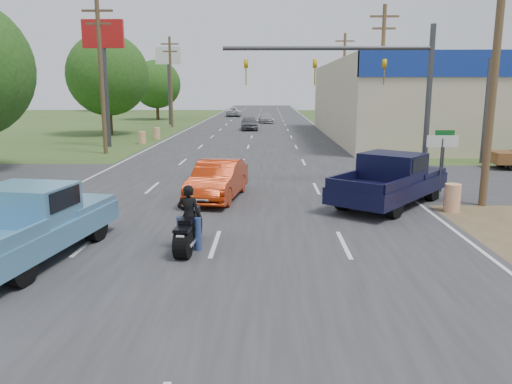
{
  "coord_description": "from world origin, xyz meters",
  "views": [
    {
      "loc": [
        1.46,
        -5.36,
        4.27
      ],
      "look_at": [
        1.13,
        9.0,
        1.3
      ],
      "focal_mm": 35.0,
      "sensor_mm": 36.0,
      "label": 1
    }
  ],
  "objects_px": {
    "rider": "(189,220)",
    "distant_car_white": "(234,112)",
    "motorcycle": "(189,231)",
    "navy_pickup": "(392,179)",
    "distant_car_silver": "(266,118)",
    "distant_car_grey": "(249,123)",
    "red_convertible": "(218,180)",
    "blue_pickup": "(31,221)"
  },
  "relations": [
    {
      "from": "rider",
      "to": "distant_car_white",
      "type": "bearing_deg",
      "value": -82.48
    },
    {
      "from": "navy_pickup",
      "to": "distant_car_silver",
      "type": "bearing_deg",
      "value": 133.57
    },
    {
      "from": "rider",
      "to": "red_convertible",
      "type": "bearing_deg",
      "value": -86.48
    },
    {
      "from": "distant_car_white",
      "to": "rider",
      "type": "bearing_deg",
      "value": 92.32
    },
    {
      "from": "motorcycle",
      "to": "navy_pickup",
      "type": "relative_size",
      "value": 0.4
    },
    {
      "from": "distant_car_white",
      "to": "navy_pickup",
      "type": "bearing_deg",
      "value": 98.75
    },
    {
      "from": "rider",
      "to": "blue_pickup",
      "type": "relative_size",
      "value": 0.29
    },
    {
      "from": "red_convertible",
      "to": "rider",
      "type": "xyz_separation_m",
      "value": [
        -0.13,
        -6.38,
        0.1
      ]
    },
    {
      "from": "rider",
      "to": "distant_car_silver",
      "type": "bearing_deg",
      "value": -87.33
    },
    {
      "from": "navy_pickup",
      "to": "motorcycle",
      "type": "bearing_deg",
      "value": -102.41
    },
    {
      "from": "distant_car_silver",
      "to": "distant_car_white",
      "type": "xyz_separation_m",
      "value": [
        -5.14,
        15.33,
        0.07
      ]
    },
    {
      "from": "blue_pickup",
      "to": "distant_car_white",
      "type": "xyz_separation_m",
      "value": [
        0.67,
        67.97,
        -0.27
      ]
    },
    {
      "from": "rider",
      "to": "distant_car_white",
      "type": "distance_m",
      "value": 67.4
    },
    {
      "from": "rider",
      "to": "blue_pickup",
      "type": "bearing_deg",
      "value": 14.09
    },
    {
      "from": "distant_car_silver",
      "to": "distant_car_grey",
      "type": "bearing_deg",
      "value": -103.09
    },
    {
      "from": "navy_pickup",
      "to": "rider",
      "type": "bearing_deg",
      "value": -102.75
    },
    {
      "from": "red_convertible",
      "to": "distant_car_grey",
      "type": "xyz_separation_m",
      "value": [
        0.0,
        34.02,
        -0.04
      ]
    },
    {
      "from": "rider",
      "to": "distant_car_white",
      "type": "height_order",
      "value": "rider"
    },
    {
      "from": "navy_pickup",
      "to": "distant_car_white",
      "type": "xyz_separation_m",
      "value": [
        -10.03,
        61.72,
        -0.29
      ]
    },
    {
      "from": "distant_car_grey",
      "to": "distant_car_silver",
      "type": "bearing_deg",
      "value": 77.11
    },
    {
      "from": "motorcycle",
      "to": "red_convertible",
      "type": "bearing_deg",
      "value": 93.48
    },
    {
      "from": "blue_pickup",
      "to": "rider",
      "type": "bearing_deg",
      "value": 17.87
    },
    {
      "from": "red_convertible",
      "to": "distant_car_white",
      "type": "distance_m",
      "value": 61.03
    },
    {
      "from": "distant_car_grey",
      "to": "red_convertible",
      "type": "bearing_deg",
      "value": -94.42
    },
    {
      "from": "rider",
      "to": "navy_pickup",
      "type": "xyz_separation_m",
      "value": [
        6.75,
        5.6,
        0.13
      ]
    },
    {
      "from": "motorcycle",
      "to": "navy_pickup",
      "type": "height_order",
      "value": "navy_pickup"
    },
    {
      "from": "red_convertible",
      "to": "rider",
      "type": "height_order",
      "value": "rider"
    },
    {
      "from": "red_convertible",
      "to": "motorcycle",
      "type": "bearing_deg",
      "value": -83.06
    },
    {
      "from": "distant_car_white",
      "to": "blue_pickup",
      "type": "bearing_deg",
      "value": 88.96
    },
    {
      "from": "distant_car_grey",
      "to": "distant_car_white",
      "type": "relative_size",
      "value": 0.85
    },
    {
      "from": "motorcycle",
      "to": "blue_pickup",
      "type": "height_order",
      "value": "blue_pickup"
    },
    {
      "from": "rider",
      "to": "distant_car_grey",
      "type": "height_order",
      "value": "rider"
    },
    {
      "from": "red_convertible",
      "to": "blue_pickup",
      "type": "distance_m",
      "value": 8.14
    },
    {
      "from": "red_convertible",
      "to": "distant_car_silver",
      "type": "height_order",
      "value": "red_convertible"
    },
    {
      "from": "navy_pickup",
      "to": "distant_car_white",
      "type": "distance_m",
      "value": 62.53
    },
    {
      "from": "distant_car_grey",
      "to": "distant_car_silver",
      "type": "relative_size",
      "value": 0.98
    },
    {
      "from": "distant_car_silver",
      "to": "distant_car_white",
      "type": "bearing_deg",
      "value": 103.93
    },
    {
      "from": "distant_car_white",
      "to": "distant_car_silver",
      "type": "bearing_deg",
      "value": 108.07
    },
    {
      "from": "blue_pickup",
      "to": "distant_car_white",
      "type": "distance_m",
      "value": 67.97
    },
    {
      "from": "navy_pickup",
      "to": "distant_car_grey",
      "type": "relative_size",
      "value": 1.43
    },
    {
      "from": "red_convertible",
      "to": "distant_car_silver",
      "type": "xyz_separation_m",
      "value": [
        1.73,
        45.6,
        -0.13
      ]
    },
    {
      "from": "rider",
      "to": "distant_car_silver",
      "type": "distance_m",
      "value": 52.02
    }
  ]
}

